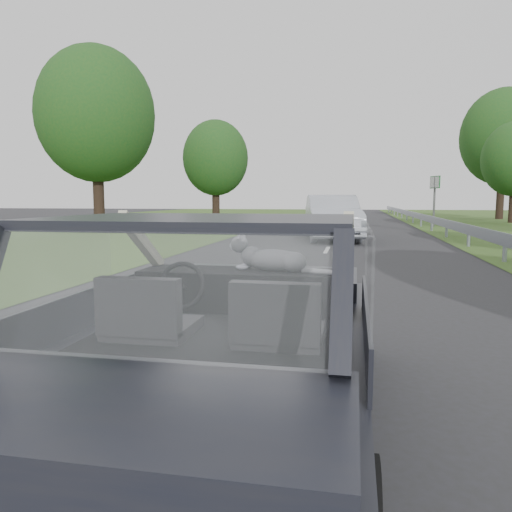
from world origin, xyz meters
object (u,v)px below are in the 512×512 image
at_px(other_car, 332,217).
at_px(highway_sign, 434,202).
at_px(subject_car, 223,326).
at_px(cat, 274,259).

height_order(other_car, highway_sign, highway_sign).
relative_size(subject_car, highway_sign, 1.45).
distance_m(cat, other_car, 15.37).
bearing_deg(other_car, cat, -97.53).
bearing_deg(highway_sign, other_car, -136.28).
bearing_deg(subject_car, cat, 70.17).
xyz_separation_m(subject_car, other_car, (-0.04, 16.00, 0.12)).
distance_m(other_car, highway_sign, 10.72).
bearing_deg(subject_car, other_car, 90.15).
bearing_deg(cat, subject_car, -98.27).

